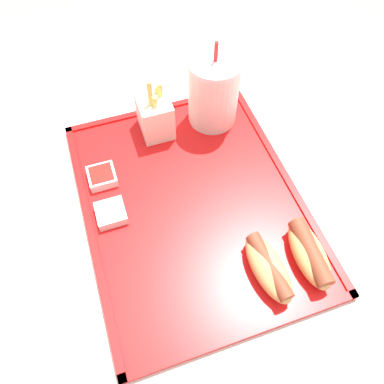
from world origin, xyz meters
The scene contains 9 objects.
ground_plane centered at (0.00, 0.00, 0.00)m, with size 8.00×8.00×0.00m, color gray.
dining_table centered at (0.00, 0.00, 0.36)m, with size 1.38×1.09×0.72m.
food_tray centered at (-0.04, -0.02, 0.73)m, with size 0.46×0.35×0.01m.
soda_cup centered at (-0.21, 0.07, 0.80)m, with size 0.09×0.09×0.17m.
hot_dog_far centered at (0.11, 0.11, 0.75)m, with size 0.12×0.05×0.04m.
hot_dog_near centered at (0.11, 0.04, 0.75)m, with size 0.12×0.05×0.04m.
fries_carton centered at (-0.21, -0.04, 0.77)m, with size 0.07×0.06×0.12m.
sauce_cup_mayo centered at (-0.06, -0.16, 0.74)m, with size 0.05×0.05×0.02m.
sauce_cup_ketchup centered at (-0.13, -0.16, 0.74)m, with size 0.05×0.05×0.02m.
Camera 1 is at (0.27, -0.13, 1.27)m, focal length 35.00 mm.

